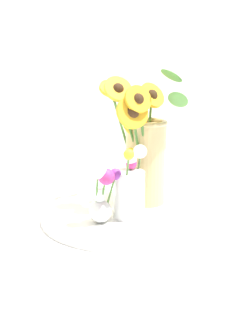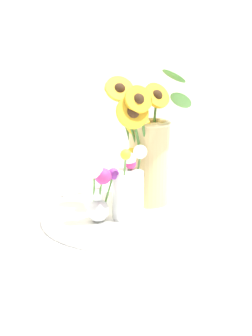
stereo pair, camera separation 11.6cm
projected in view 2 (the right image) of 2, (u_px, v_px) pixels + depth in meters
ground_plane at (144, 221)px, 1.24m from camera, size 6.00×6.00×0.00m
serving_tray at (126, 215)px, 1.26m from camera, size 0.45×0.45×0.02m
mason_jar_sunflowers at (148, 151)px, 1.30m from camera, size 0.25×0.26×0.39m
vase_small_center at (129, 189)px, 1.21m from camera, size 0.11×0.11×0.19m
vase_bulb_right at (99, 193)px, 1.17m from camera, size 0.09×0.08×0.17m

